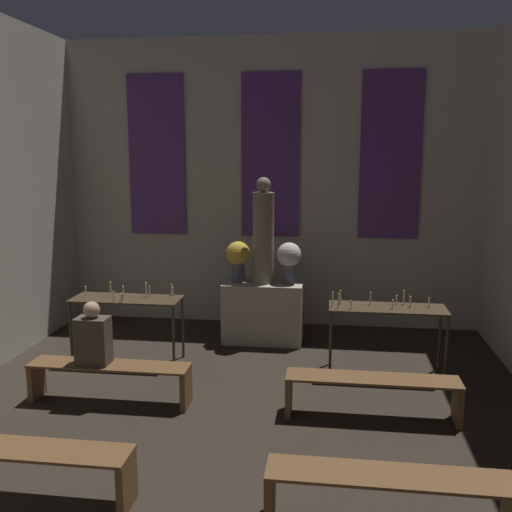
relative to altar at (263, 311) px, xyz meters
name	(u,v)px	position (x,y,z in m)	size (l,w,h in m)	color
wall_back	(271,183)	(0.00, 0.97, 1.84)	(6.79, 0.16, 4.51)	beige
altar	(263,311)	(0.00, 0.00, 0.00)	(1.16, 0.63, 0.89)	#BCB29E
statue	(263,234)	(0.00, 0.00, 1.16)	(0.31, 0.31, 1.53)	gray
flower_vase_left	(238,257)	(-0.37, 0.00, 0.81)	(0.35, 0.35, 0.60)	#4C5666
flower_vase_right	(289,258)	(0.37, 0.00, 0.81)	(0.35, 0.35, 0.60)	#4C5666
candle_rack_left	(127,306)	(-1.68, -1.09, 0.32)	(1.44, 0.52, 1.07)	#473823
candle_rack_right	(387,315)	(1.68, -1.09, 0.32)	(1.44, 0.52, 1.06)	#473823
pew_third_left	(22,462)	(-1.43, -4.18, -0.12)	(1.80, 0.36, 0.45)	brown
pew_third_right	(388,490)	(1.43, -4.18, -0.12)	(1.80, 0.36, 0.45)	brown
pew_back_left	(110,375)	(-1.43, -2.35, -0.12)	(1.80, 0.36, 0.45)	brown
pew_back_right	(372,389)	(1.43, -2.35, -0.12)	(1.80, 0.36, 0.45)	brown
person_seated	(93,337)	(-1.61, -2.35, 0.31)	(0.36, 0.24, 0.71)	#4C4238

